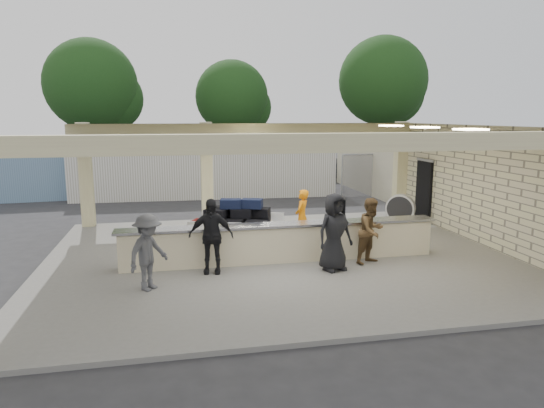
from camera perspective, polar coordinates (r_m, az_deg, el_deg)
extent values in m
plane|color=#28282A|center=(13.01, 0.65, -6.48)|extent=(120.00, 120.00, 0.00)
cube|color=slate|center=(13.00, 0.65, -6.27)|extent=(12.00, 10.00, 0.10)
cube|color=#C5B784|center=(12.46, 0.69, 9.12)|extent=(12.00, 10.00, 0.02)
cube|color=beige|center=(15.06, 23.59, 1.79)|extent=(0.02, 10.00, 3.50)
cube|color=black|center=(17.80, 17.41, 1.43)|extent=(0.10, 0.95, 2.10)
cube|color=#C5B784|center=(17.13, -2.72, 8.45)|extent=(12.00, 0.50, 0.60)
cube|color=#C5B784|center=(7.79, 8.33, 7.16)|extent=(12.00, 0.30, 0.30)
cube|color=#C5B784|center=(17.27, -21.05, 3.13)|extent=(0.40, 0.40, 3.50)
cube|color=#C5B784|center=(17.07, -7.67, 3.65)|extent=(0.40, 0.40, 3.50)
cube|color=#C5B784|center=(19.06, 14.83, 4.09)|extent=(0.40, 0.40, 3.50)
cube|color=white|center=(16.90, -2.58, 7.34)|extent=(1.30, 0.12, 0.06)
cube|color=#FFEABF|center=(15.12, 13.83, 8.94)|extent=(0.55, 0.55, 0.04)
cube|color=#FFEABF|center=(13.33, 17.53, 8.60)|extent=(0.55, 0.55, 0.04)
cube|color=#FFEABF|center=(11.62, 22.33, 8.12)|extent=(0.55, 0.55, 0.04)
cube|color=beige|center=(12.39, 1.15, -4.70)|extent=(8.00, 0.50, 0.90)
cube|color=#B7B7BC|center=(12.27, 1.16, -2.44)|extent=(8.20, 0.58, 0.06)
cube|color=silver|center=(13.47, -4.05, -2.93)|extent=(2.75, 2.16, 0.12)
cylinder|color=black|center=(13.29, -8.58, -4.92)|extent=(0.24, 0.40, 0.39)
cylinder|color=black|center=(14.28, -7.40, -3.82)|extent=(0.24, 0.40, 0.39)
cylinder|color=black|center=(12.90, -0.28, -5.28)|extent=(0.24, 0.40, 0.39)
cylinder|color=black|center=(13.91, 0.32, -4.11)|extent=(0.24, 0.40, 0.39)
cube|color=silver|center=(14.12, -3.46, -1.50)|extent=(2.29, 0.84, 0.29)
cube|color=silver|center=(12.73, -4.71, -2.83)|extent=(2.29, 0.84, 0.29)
cube|color=black|center=(13.33, -7.56, -2.33)|extent=(0.65, 0.53, 0.25)
cube|color=black|center=(13.17, -4.72, -2.43)|extent=(0.65, 0.53, 0.25)
cube|color=black|center=(13.04, -1.82, -2.52)|extent=(0.65, 0.53, 0.25)
cube|color=black|center=(13.87, -6.94, -1.81)|extent=(0.65, 0.53, 0.25)
cube|color=black|center=(13.72, -4.21, -1.90)|extent=(0.65, 0.53, 0.25)
cube|color=black|center=(13.60, -1.42, -1.98)|extent=(0.65, 0.53, 0.25)
cube|color=black|center=(13.32, -6.68, -1.17)|extent=(0.65, 0.53, 0.25)
cube|color=black|center=(13.35, -3.66, -1.09)|extent=(0.65, 0.53, 0.25)
cube|color=black|center=(13.45, -1.49, -0.98)|extent=(0.65, 0.53, 0.25)
cube|color=black|center=(13.73, -5.40, -0.80)|extent=(0.65, 0.53, 0.25)
cube|color=black|center=(13.36, -4.89, 0.04)|extent=(0.65, 0.53, 0.25)
cube|color=black|center=(13.34, -2.38, 0.05)|extent=(0.65, 0.53, 0.25)
cube|color=#590F0C|center=(13.26, -8.07, -2.40)|extent=(0.65, 0.53, 0.25)
cylinder|color=silver|center=(16.91, 14.88, -0.49)|extent=(0.95, 0.84, 0.96)
cylinder|color=black|center=(16.91, 14.88, -0.49)|extent=(0.90, 0.81, 0.85)
cube|color=silver|center=(16.85, 13.84, -1.96)|extent=(0.06, 0.53, 0.32)
cube|color=silver|center=(17.13, 15.77, -1.85)|extent=(0.06, 0.53, 0.32)
imported|color=orange|center=(14.01, 3.54, -1.51)|extent=(0.59, 0.66, 1.59)
imported|color=brown|center=(12.37, 11.62, -3.11)|extent=(0.88, 0.69, 1.66)
imported|color=black|center=(11.47, -7.19, -3.74)|extent=(1.10, 0.56, 1.78)
imported|color=#49494D|center=(10.62, -14.36, -5.53)|extent=(0.97, 1.05, 1.64)
imported|color=black|center=(11.66, 7.36, -3.28)|extent=(0.99, 0.63, 1.87)
imported|color=white|center=(28.90, 13.22, 3.88)|extent=(4.72, 2.70, 1.28)
imported|color=white|center=(29.03, 18.65, 3.72)|extent=(4.50, 2.28, 1.36)
imported|color=black|center=(28.91, 6.83, 4.13)|extent=(4.09, 3.40, 1.33)
cube|color=white|center=(23.15, -7.80, 4.16)|extent=(12.12, 2.88, 2.61)
cylinder|color=gray|center=(22.68, 8.23, 3.25)|extent=(0.06, 0.06, 2.00)
cylinder|color=gray|center=(23.43, 12.85, 3.32)|extent=(0.06, 0.06, 2.00)
cylinder|color=gray|center=(24.32, 17.15, 3.37)|extent=(0.06, 0.06, 2.00)
cylinder|color=gray|center=(25.34, 21.13, 3.40)|extent=(0.06, 0.06, 2.00)
cylinder|color=gray|center=(26.47, 24.79, 3.41)|extent=(0.06, 0.06, 2.00)
cylinder|color=gray|center=(27.70, 28.13, 3.41)|extent=(0.06, 0.06, 2.00)
cube|color=gray|center=(25.34, 21.13, 3.40)|extent=(12.00, 0.02, 2.00)
cylinder|color=gray|center=(25.25, 21.28, 5.65)|extent=(12.00, 0.05, 0.05)
cylinder|color=#382619|center=(36.60, -20.15, 7.37)|extent=(0.70, 0.70, 4.50)
sphere|color=black|center=(36.62, -20.51, 12.99)|extent=(6.30, 6.30, 6.30)
sphere|color=black|center=(37.02, -18.41, 11.68)|extent=(4.50, 4.50, 4.50)
cylinder|color=#382619|center=(38.49, -4.68, 7.71)|extent=(0.70, 0.70, 4.00)
sphere|color=black|center=(38.48, -4.75, 12.47)|extent=(5.60, 5.60, 5.60)
sphere|color=black|center=(39.21, -3.06, 11.28)|extent=(4.00, 4.00, 4.00)
cylinder|color=#382619|center=(40.75, 12.68, 8.34)|extent=(0.70, 0.70, 5.00)
sphere|color=black|center=(40.82, 12.91, 13.96)|extent=(7.00, 7.00, 7.00)
sphere|color=black|center=(41.81, 14.04, 12.45)|extent=(5.00, 5.00, 5.00)
cube|color=beige|center=(25.37, 17.14, 5.01)|extent=(6.00, 8.00, 3.20)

